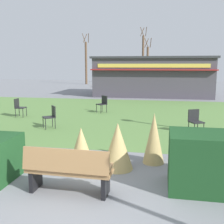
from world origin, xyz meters
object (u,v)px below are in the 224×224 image
Objects in this scene: cafe_chair_west at (51,115)px; tree_right_bg at (86,62)px; food_kiosk at (153,76)px; parked_car_center_slot at (168,82)px; cafe_chair_center at (195,120)px; cafe_chair_north at (103,103)px; parked_car_west_slot at (118,82)px; park_bench at (68,170)px; tree_left_bg at (143,59)px; cafe_chair_east at (19,106)px; tree_center_bg at (147,65)px.

cafe_chair_west is 25.63m from tree_right_bg.
cafe_chair_west is at bearing -105.10° from food_kiosk.
tree_right_bg is at bearing 127.25° from food_kiosk.
cafe_chair_west is 0.21× the size of parked_car_center_slot.
cafe_chair_north is (-4.30, 3.84, 0.00)m from cafe_chair_center.
tree_right_bg reaches higher than parked_car_center_slot.
parked_car_west_slot is (-1.94, 16.76, 0.12)m from cafe_chair_north.
tree_left_bg is (-1.00, 32.04, 2.80)m from park_bench.
park_bench is 26.13m from parked_car_center_slot.
cafe_chair_center is 27.04m from tree_left_bg.
tree_right_bg is (-10.42, 4.17, 2.22)m from parked_car_center_slot.
tree_left_bg reaches higher than cafe_chair_west.
park_bench is 1.92× the size of cafe_chair_east.
cafe_chair_west is 20.73m from parked_car_west_slot.
tree_right_bg is (-11.14, 24.78, 2.33)m from cafe_chair_center.
tree_right_bg is (-5.61, 24.90, 2.33)m from cafe_chair_west.
cafe_chair_center is 25.13m from tree_center_bg.
parked_car_center_slot is 0.75× the size of tree_center_bg.
tree_right_bg is at bearing 139.64° from parked_car_west_slot.
parked_car_west_slot is (1.80, 18.72, 0.12)m from cafe_chair_east.
food_kiosk is 10.58× the size of cafe_chair_east.
tree_left_bg is 2.05m from tree_center_bg.
parked_car_west_slot reaches higher than park_bench.
cafe_chair_west is 25.15m from tree_center_bg.
park_bench is 1.92× the size of cafe_chair_north.
tree_left_bg is (2.30, 6.01, 2.64)m from parked_car_west_slot.
parked_car_center_slot reaches higher than cafe_chair_west.
park_bench is 31.39m from tree_right_bg.
cafe_chair_east is (-5.99, -10.92, -1.05)m from food_kiosk.
tree_center_bg is at bearing 120.58° from parked_car_center_slot.
cafe_chair_east is 23.22m from tree_right_bg.
cafe_chair_east is 0.15× the size of tree_center_bg.
cafe_chair_east is 0.14× the size of tree_right_bg.
tree_right_bg is (-4.91, 4.17, 2.22)m from parked_car_west_slot.
tree_left_bg reaches higher than cafe_chair_east.
tree_center_bg is (-1.19, 12.04, 0.94)m from food_kiosk.
food_kiosk reaches higher than cafe_chair_north.
tree_right_bg is at bearing 102.71° from cafe_chair_west.
tree_left_bg is (-3.93, 26.61, 2.75)m from cafe_chair_center.
food_kiosk is 1.29× the size of tree_left_bg.
cafe_chair_center is at bearing 61.60° from park_bench.
parked_car_center_slot is (5.51, 0.00, 0.00)m from parked_car_west_slot.
food_kiosk is 2.18× the size of parked_car_center_slot.
tree_left_bg reaches higher than tree_right_bg.
park_bench reaches higher than cafe_chair_east.
tree_right_bg reaches higher than cafe_chair_north.
tree_left_bg is at bearing 111.72° from tree_center_bg.
tree_right_bg is 1.12× the size of tree_center_bg.
food_kiosk reaches higher than parked_car_west_slot.
food_kiosk is at bearing 61.27° from cafe_chair_east.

